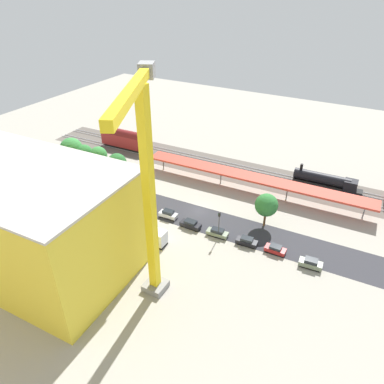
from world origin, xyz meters
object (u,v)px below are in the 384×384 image
locomotive (328,181)px  box_truck_1 (110,215)px  parked_car_3 (217,233)px  box_truck_2 (121,220)px  parked_car_1 (275,250)px  traffic_light (219,221)px  parked_car_7 (122,201)px  box_truck_0 (144,233)px  parked_car_6 (144,209)px  street_tree_2 (84,153)px  street_tree_3 (98,155)px  parked_car_2 (247,242)px  street_tree_4 (266,205)px  construction_building (29,222)px  freight_coach_far (125,139)px  parked_car_0 (311,264)px  parked_car_4 (191,224)px  street_tree_0 (117,163)px  tower_crane (147,188)px  street_tree_1 (71,149)px  parked_car_5 (168,214)px  platform_canopy_near (253,178)px

locomotive → box_truck_1: locomotive is taller
parked_car_3 → box_truck_2: 20.49m
parked_car_1 → traffic_light: traffic_light is taller
parked_car_7 → box_truck_0: (-12.50, 8.61, 0.91)m
parked_car_6 → box_truck_1: bearing=59.6°
parked_car_1 → parked_car_6: (30.54, 0.62, -0.00)m
parked_car_1 → traffic_light: bearing=6.5°
parked_car_7 → street_tree_2: bearing=-23.9°
box_truck_1 → street_tree_3: 23.64m
parked_car_1 → box_truck_0: bearing=20.1°
parked_car_2 → street_tree_4: street_tree_4 is taller
construction_building → parked_car_3: bearing=-139.4°
parked_car_2 → box_truck_1: 29.64m
freight_coach_far → parked_car_0: bearing=157.4°
locomotive → street_tree_3: size_ratio=2.20×
traffic_light → parked_car_1: bearing=-173.5°
street_tree_3 → parked_car_4: bearing=163.8°
parked_car_2 → parked_car_7: bearing=-0.2°
street_tree_0 → street_tree_4: bearing=178.8°
parked_car_1 → parked_car_6: size_ratio=0.92×
box_truck_1 → parked_car_3: bearing=-163.4°
parked_car_0 → parked_car_3: 18.97m
parked_car_7 → parked_car_2: bearing=179.8°
tower_crane → box_truck_0: size_ratio=3.71×
street_tree_4 → traffic_light: bearing=52.3°
box_truck_0 → traffic_light: 15.18m
parked_car_1 → street_tree_2: bearing=-8.1°
box_truck_1 → traffic_light: size_ratio=1.49×
parked_car_7 → construction_building: size_ratio=0.13×
parked_car_1 → street_tree_1: 59.88m
parked_car_2 → box_truck_1: bearing=13.6°
freight_coach_far → street_tree_1: 18.59m
parked_car_5 → street_tree_0: (20.39, -8.17, 4.09)m
parked_car_6 → platform_canopy_near: bearing=-132.2°
box_truck_2 → parked_car_2: bearing=-164.1°
street_tree_1 → traffic_light: street_tree_1 is taller
platform_canopy_near → parked_car_5: 23.34m
street_tree_2 → traffic_light: street_tree_2 is taller
parked_car_0 → box_truck_2: (38.18, 6.92, 0.90)m
construction_building → street_tree_4: construction_building is taller
tower_crane → parked_car_3: bearing=-97.5°
tower_crane → street_tree_0: tower_crane is taller
parked_car_4 → street_tree_4: size_ratio=0.59×
box_truck_2 → street_tree_2: (24.27, -15.66, 3.66)m
freight_coach_far → street_tree_3: 17.03m
locomotive → parked_car_6: bearing=42.1°
parked_car_7 → traffic_light: traffic_light is taller
box_truck_0 → box_truck_2: bearing=-10.0°
street_tree_1 → street_tree_2: bearing=-168.2°
parked_car_6 → street_tree_0: (14.21, -8.82, 4.18)m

